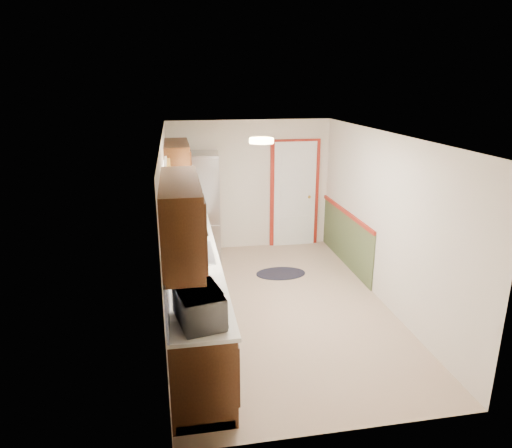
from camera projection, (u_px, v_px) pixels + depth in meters
name	position (u px, v px, depth m)	size (l,w,h in m)	color
room_shell	(280.00, 225.00, 6.14)	(3.20, 5.20, 2.52)	tan
kitchen_run	(190.00, 266.00, 5.78)	(0.63, 4.00, 2.20)	#391D0D
back_wall_trim	(305.00, 203.00, 8.48)	(1.12, 2.30, 2.08)	maroon
ceiling_fixture	(261.00, 141.00, 5.56)	(0.30, 0.30, 0.06)	#FFD88C
microwave	(200.00, 303.00, 4.13)	(0.57, 0.31, 0.38)	white
refrigerator	(197.00, 207.00, 7.97)	(0.84, 0.81, 1.90)	#B7B7BC
rug	(281.00, 273.00, 7.56)	(0.82, 0.53, 0.01)	black
cooktop	(190.00, 230.00, 6.74)	(0.50, 0.61, 0.02)	black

